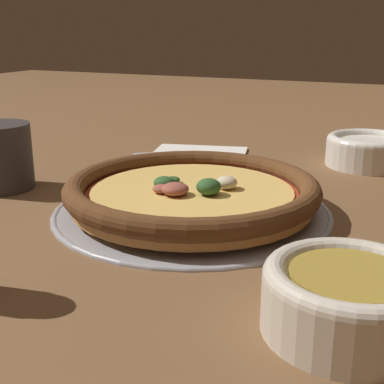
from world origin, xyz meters
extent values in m
plane|color=brown|center=(0.00, 0.00, 0.00)|extent=(3.00, 3.00, 0.00)
cylinder|color=#9E9EA3|center=(0.00, 0.00, 0.00)|extent=(0.31, 0.31, 0.00)
torus|color=#9E9EA3|center=(0.00, 0.00, 0.00)|extent=(0.31, 0.31, 0.01)
cylinder|color=#BC7F42|center=(0.00, 0.00, 0.02)|extent=(0.27, 0.27, 0.01)
torus|color=#563319|center=(0.00, 0.00, 0.03)|extent=(0.29, 0.29, 0.02)
cylinder|color=#A32D19|center=(0.00, 0.00, 0.02)|extent=(0.24, 0.24, 0.00)
cylinder|color=#E5B75B|center=(0.00, 0.00, 0.03)|extent=(0.23, 0.23, 0.00)
ellipsoid|color=beige|center=(0.03, 0.02, 0.03)|extent=(0.03, 0.03, 0.01)
ellipsoid|color=#2D5628|center=(-0.03, -0.01, 0.03)|extent=(0.03, 0.03, 0.01)
ellipsoid|color=#2D5628|center=(-0.03, 0.01, 0.03)|extent=(0.02, 0.02, 0.01)
ellipsoid|color=#2D5628|center=(0.02, -0.01, 0.04)|extent=(0.04, 0.04, 0.02)
ellipsoid|color=#994C3D|center=(-0.01, -0.03, 0.03)|extent=(0.04, 0.04, 0.01)
ellipsoid|color=#994C3D|center=(-0.02, -0.03, 0.03)|extent=(0.03, 0.03, 0.01)
cylinder|color=beige|center=(0.20, -0.18, 0.02)|extent=(0.12, 0.12, 0.04)
torus|color=beige|center=(0.20, -0.18, 0.04)|extent=(0.12, 0.12, 0.02)
cylinder|color=olive|center=(0.20, -0.18, 0.04)|extent=(0.08, 0.08, 0.00)
cylinder|color=silver|center=(0.16, 0.30, 0.02)|extent=(0.12, 0.12, 0.04)
torus|color=silver|center=(0.16, 0.30, 0.04)|extent=(0.12, 0.12, 0.02)
cylinder|color=#383333|center=(-0.26, -0.02, 0.04)|extent=(0.08, 0.08, 0.08)
cube|color=white|center=(-0.10, 0.25, 0.00)|extent=(0.18, 0.16, 0.01)
cube|color=#B7B7BC|center=(-0.11, 0.28, 0.00)|extent=(0.12, 0.10, 0.00)
cube|color=#B7B7BC|center=(-0.18, 0.22, 0.00)|extent=(0.05, 0.04, 0.00)
camera|label=1|loc=(0.23, -0.52, 0.20)|focal=50.00mm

